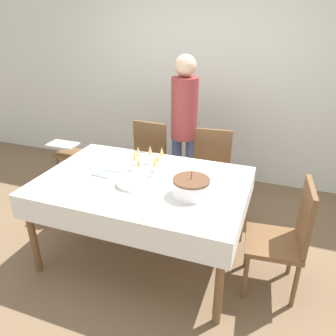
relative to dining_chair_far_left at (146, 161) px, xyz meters
name	(u,v)px	position (x,y,z in m)	size (l,w,h in m)	color
ground_plane	(145,254)	(0.37, -0.90, -0.51)	(12.00, 12.00, 0.00)	brown
wall_back	(203,74)	(0.37, 0.99, 0.84)	(8.00, 0.05, 2.70)	silver
dining_table	(143,191)	(0.37, -0.90, 0.16)	(1.72, 1.16, 0.78)	white
dining_chair_far_left	(146,161)	(0.00, 0.00, 0.00)	(0.45, 0.45, 0.94)	brown
dining_chair_far_right	(210,171)	(0.74, 0.00, 0.00)	(0.46, 0.46, 0.94)	brown
dining_chair_right_end	(286,235)	(1.55, -0.89, 0.00)	(0.46, 0.46, 0.94)	brown
birthday_cake	(191,187)	(0.82, -1.00, 0.33)	(0.28, 0.28, 0.21)	white
champagne_tray	(148,161)	(0.34, -0.69, 0.34)	(0.38, 0.38, 0.18)	silver
plate_stack_main	(131,183)	(0.33, -1.02, 0.29)	(0.22, 0.22, 0.05)	silver
cake_knife	(188,210)	(0.86, -1.22, 0.26)	(0.28, 0.14, 0.00)	silver
fork_pile	(101,175)	(0.01, -0.95, 0.27)	(0.17, 0.07, 0.02)	silver
napkin_pile	(115,168)	(0.05, -0.77, 0.27)	(0.15, 0.15, 0.01)	#8CC6E0
person_standing	(184,120)	(0.41, 0.11, 0.50)	(0.28, 0.28, 1.68)	#3F4C72
high_chair	(70,160)	(-0.89, -0.20, -0.03)	(0.33, 0.35, 0.71)	brown
gift_bag	(49,210)	(-0.81, -0.76, -0.38)	(0.19, 0.12, 0.27)	#CC333F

